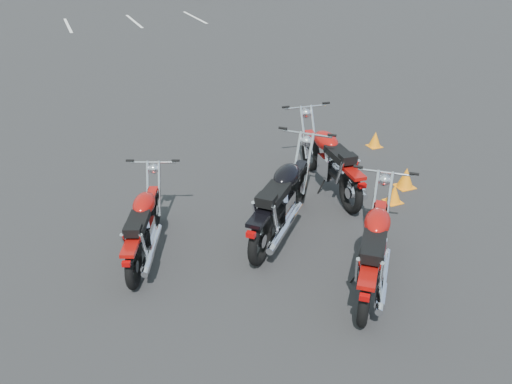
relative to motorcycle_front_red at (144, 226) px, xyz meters
name	(u,v)px	position (x,y,z in m)	size (l,w,h in m)	color
ground	(259,256)	(1.40, -0.64, -0.45)	(120.00, 120.00, 0.00)	black
motorcycle_front_red	(144,226)	(0.00, 0.00, 0.00)	(1.16, 1.97, 0.98)	black
motorcycle_second_black	(282,200)	(1.93, -0.20, 0.09)	(2.01, 2.02, 1.18)	black
motorcycle_third_red	(331,161)	(3.26, 0.72, 0.08)	(0.91, 2.37, 1.16)	black
motorcycle_rear_red	(374,249)	(2.47, -1.69, 0.05)	(1.76, 1.97, 1.09)	black
training_cone_near	(375,139)	(5.07, 1.99, -0.29)	(0.26, 0.26, 0.31)	orange
training_cone_far	(394,193)	(4.00, -0.09, -0.29)	(0.26, 0.26, 0.31)	orange
training_cone_extra	(406,178)	(4.51, 0.28, -0.27)	(0.30, 0.30, 0.36)	orange
parking_line_stripes	(33,28)	(-1.10, 19.36, -0.44)	(15.12, 4.00, 0.01)	silver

